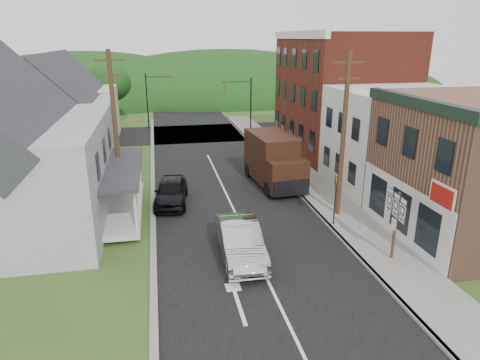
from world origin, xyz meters
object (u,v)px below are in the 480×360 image
silver_sedan (240,241)px  route_sign_cluster (396,216)px  warning_sign (335,192)px  delivery_van (274,160)px  dark_sedan (171,191)px

silver_sedan → route_sign_cluster: bearing=-12.1°
silver_sedan → route_sign_cluster: (6.59, -1.61, 1.36)m
silver_sedan → warning_sign: bearing=24.9°
route_sign_cluster → warning_sign: size_ratio=1.10×
delivery_van → warning_sign: size_ratio=2.21×
dark_sedan → route_sign_cluster: 13.07m
dark_sedan → warning_sign: 9.76m
dark_sedan → delivery_van: bearing=24.4°
dark_sedan → silver_sedan: bearing=-62.6°
dark_sedan → delivery_van: 7.41m
route_sign_cluster → silver_sedan: bearing=172.1°
silver_sedan → warning_sign: (5.50, 2.37, 1.14)m
dark_sedan → warning_sign: size_ratio=1.62×
silver_sedan → dark_sedan: (-2.79, 7.38, -0.04)m
dark_sedan → route_sign_cluster: route_sign_cluster is taller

